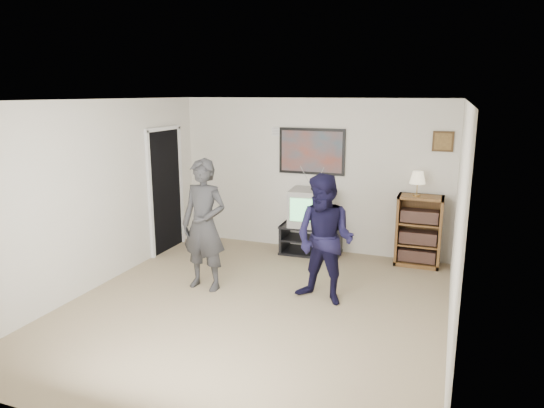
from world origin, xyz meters
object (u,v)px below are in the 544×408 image
Objects in this scene: media_stand at (311,239)px; person_short at (325,240)px; bookshelf at (419,231)px; person_tall at (204,225)px; crt_television at (312,207)px.

media_stand is 0.60× the size of person_short.
person_tall is (-2.61, -1.92, 0.34)m from bookshelf.
crt_television is at bearing 123.80° from person_short.
person_short is at bearing 7.77° from person_tall.
bookshelf is at bearing 39.77° from person_tall.
bookshelf is (1.67, 0.05, 0.30)m from media_stand.
media_stand is at bearing 124.11° from person_short.
person_short is (-1.00, -1.80, 0.27)m from bookshelf.
crt_television is at bearing 66.54° from person_tall.
media_stand is 0.54m from crt_television.
crt_television reaches higher than media_stand.
media_stand is 1.41× the size of crt_television.
crt_television is 2.10m from person_tall.
person_tall reaches higher than crt_television.
person_short is (0.66, -1.75, 0.04)m from crt_television.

